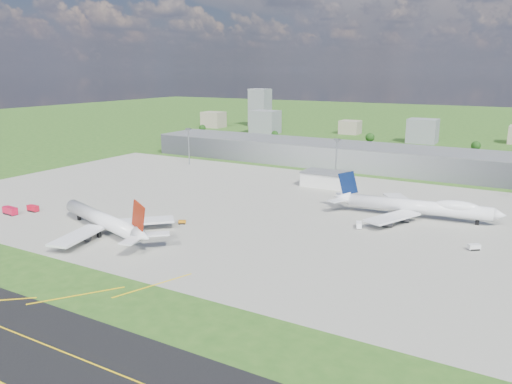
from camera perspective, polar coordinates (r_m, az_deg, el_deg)
The scene contains 22 objects.
ground at distance 341.18m, azimuth 9.58°, elevation 2.51°, with size 1400.00×1400.00×0.00m, color #295319.
apron at distance 238.95m, azimuth 2.59°, elevation -2.15°, with size 360.00×190.00×0.08m, color gray.
terminal at distance 353.75m, azimuth 10.48°, elevation 4.10°, with size 300.00×42.00×15.00m, color gray.
ops_building at distance 291.11m, azimuth 8.01°, elevation 1.43°, with size 26.00×16.00×8.00m, color silver.
mast_west at distance 355.69m, azimuth -7.71°, elevation 5.92°, with size 3.50×2.00×25.90m.
mast_center at distance 302.33m, azimuth 9.17°, elevation 4.49°, with size 3.50×2.00×25.90m.
airliner_red_twin at distance 214.00m, azimuth -16.88°, elevation -3.23°, with size 68.96×52.56×19.36m.
airliner_blue_quad at distance 236.79m, azimuth 18.04°, elevation -1.63°, with size 74.98×58.47×19.58m.
fire_truck at distance 258.64m, azimuth -26.29°, elevation -1.96°, with size 8.27×3.64×3.59m.
crash_tender at distance 259.50m, azimuth -24.14°, elevation -1.74°, with size 5.84×2.72×3.05m.
tug_yellow at distance 220.55m, azimuth -8.44°, elevation -3.44°, with size 3.72×3.33×1.64m.
van_white_near at distance 217.00m, azimuth 11.69°, elevation -3.75°, with size 3.84×5.46×2.55m.
van_white_far at distance 204.18m, azimuth 23.65°, elevation -5.81°, with size 4.79×4.38×2.33m.
bldg_far_w at distance 591.60m, azimuth -4.88°, elevation 8.25°, with size 24.00×20.00×18.00m, color gray.
bldg_w at distance 532.48m, azimuth 1.05°, elevation 8.01°, with size 28.00×22.00×24.00m, color slate.
bldg_cw at distance 537.15m, azimuth 10.70°, elevation 7.29°, with size 20.00×18.00×14.00m, color gray.
bldg_c at distance 487.00m, azimuth 18.50°, elevation 6.64°, with size 26.00×20.00×22.00m, color slate.
bldg_tall_w at distance 603.23m, azimuth 0.46°, elevation 9.64°, with size 22.00×20.00×44.00m, color slate.
tree_far_w at distance 539.90m, azimuth -6.14°, elevation 7.28°, with size 7.20×7.20×8.80m.
tree_w at distance 488.55m, azimuth 2.16°, elevation 6.63°, with size 6.75×6.75×8.25m.
tree_c at distance 468.35m, azimuth 12.89°, elevation 6.11°, with size 8.10×8.10×9.90m.
tree_e at distance 445.91m, azimuth 23.83°, elevation 4.87°, with size 7.65×7.65×9.35m.
Camera 1 is at (114.60, -164.59, 65.60)m, focal length 35.00 mm.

